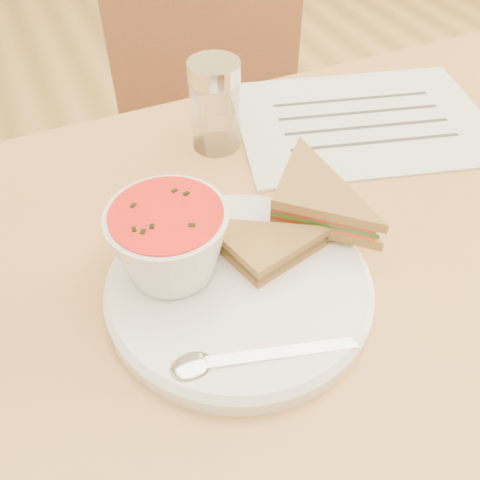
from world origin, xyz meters
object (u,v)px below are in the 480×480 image
soup_bowl (170,245)px  condiment_shaker (215,106)px  dining_table (311,420)px  chair_far (236,165)px  plate (239,288)px

soup_bowl → condiment_shaker: size_ratio=0.97×
dining_table → chair_far: 0.54m
condiment_shaker → plate: bearing=-107.3°
soup_bowl → chair_far: bearing=60.3°
chair_far → plate: bearing=71.8°
soup_bowl → condiment_shaker: condiment_shaker is taller
plate → soup_bowl: (-0.05, 0.04, 0.05)m
chair_far → condiment_shaker: bearing=67.3°
condiment_shaker → chair_far: bearing=62.1°
dining_table → condiment_shaker: 0.49m
chair_far → condiment_shaker: size_ratio=8.25×
plate → soup_bowl: soup_bowl is taller
dining_table → soup_bowl: (-0.17, 0.03, 0.43)m
chair_far → soup_bowl: chair_far is taller
soup_bowl → condiment_shaker: 0.23m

